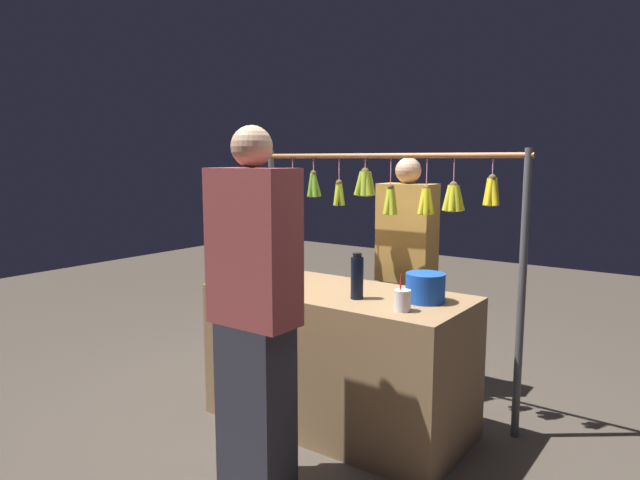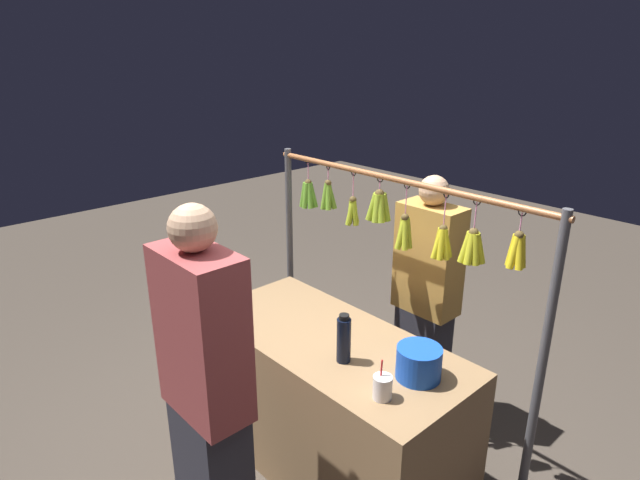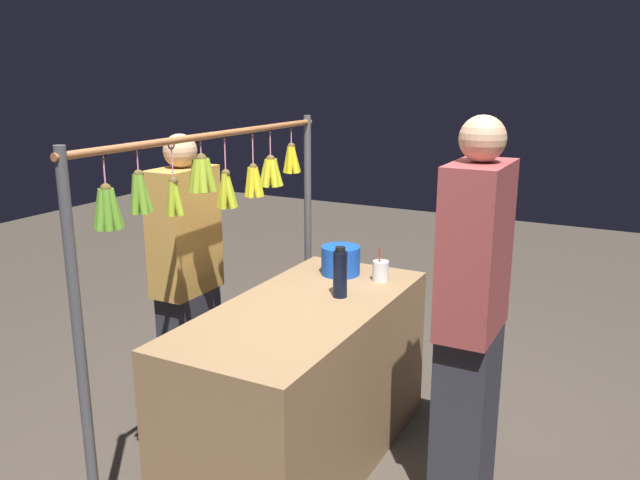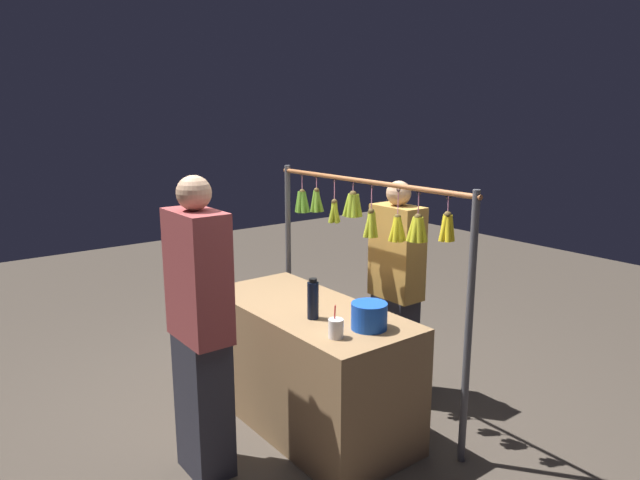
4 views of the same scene
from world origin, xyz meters
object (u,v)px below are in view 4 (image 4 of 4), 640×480
object	(u,v)px
blue_bucket	(369,316)
drink_cup	(336,328)
vendor_person	(396,293)
customer_person	(201,332)
water_bottle	(313,300)

from	to	relation	value
blue_bucket	drink_cup	distance (m)	0.24
vendor_person	customer_person	world-z (taller)	customer_person
vendor_person	customer_person	xyz separation A→B (m)	(-0.00, 1.52, 0.07)
drink_cup	vendor_person	world-z (taller)	vendor_person
vendor_person	customer_person	bearing A→B (deg)	90.13
drink_cup	blue_bucket	bearing A→B (deg)	-92.54
blue_bucket	customer_person	xyz separation A→B (m)	(0.46, 0.84, -0.04)
water_bottle	customer_person	world-z (taller)	customer_person
vendor_person	blue_bucket	bearing A→B (deg)	124.35
water_bottle	drink_cup	bearing A→B (deg)	165.82
water_bottle	vendor_person	bearing A→B (deg)	-80.95
blue_bucket	drink_cup	bearing A→B (deg)	87.46
blue_bucket	customer_person	world-z (taller)	customer_person
blue_bucket	customer_person	distance (m)	0.96
water_bottle	customer_person	xyz separation A→B (m)	(0.13, 0.68, -0.09)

